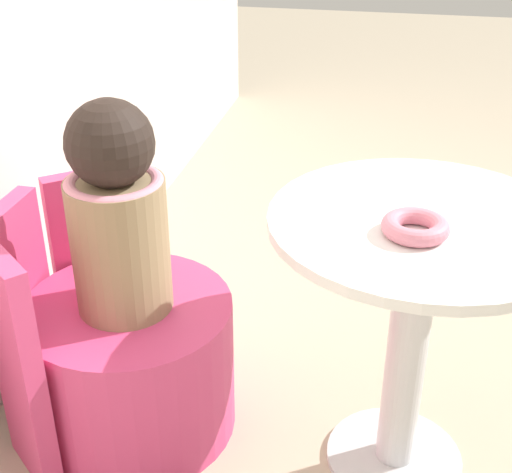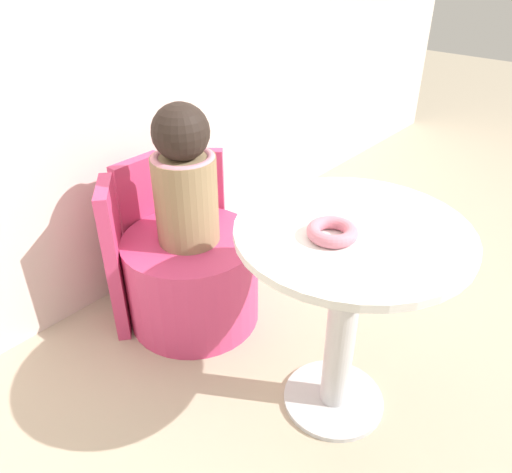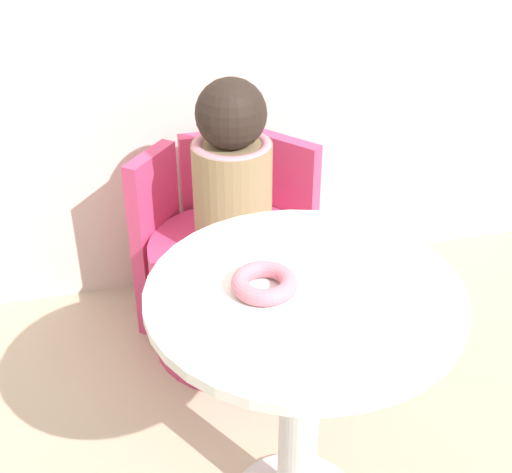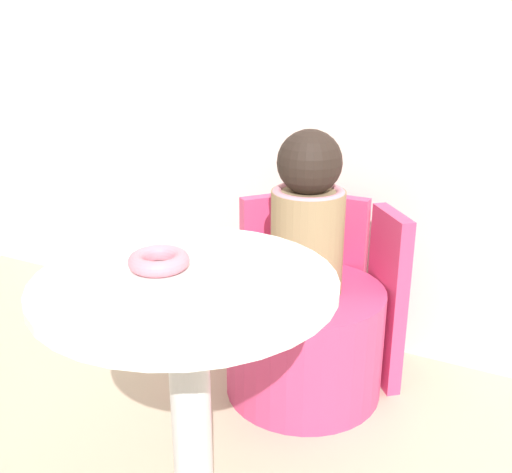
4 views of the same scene
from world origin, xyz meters
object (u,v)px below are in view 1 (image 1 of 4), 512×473
at_px(round_table, 414,295).
at_px(child_figure, 118,213).
at_px(donut, 415,227).
at_px(tub_chair, 133,364).

relative_size(round_table, child_figure, 1.32).
bearing_deg(donut, tub_chair, 82.91).
height_order(child_figure, donut, child_figure).
height_order(round_table, child_figure, child_figure).
relative_size(round_table, tub_chair, 1.31).
bearing_deg(child_figure, round_table, -90.15).
relative_size(tub_chair, child_figure, 1.00).
height_order(tub_chair, donut, donut).
distance_m(round_table, tub_chair, 0.79).
xyz_separation_m(tub_chair, child_figure, (-0.00, 0.00, 0.46)).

